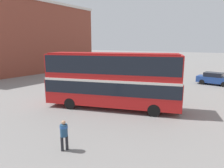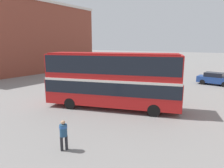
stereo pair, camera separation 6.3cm
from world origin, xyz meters
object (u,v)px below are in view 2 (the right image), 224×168
(double_decker_bus, at_px, (112,77))
(parked_car_kerb_far, at_px, (101,71))
(no_entry_sign, at_px, (58,80))
(parked_car_kerb_near, at_px, (215,79))
(pedestrian_foreground, at_px, (63,132))

(double_decker_bus, height_order, parked_car_kerb_far, double_decker_bus)
(double_decker_bus, xyz_separation_m, no_entry_sign, (-8.03, 0.98, -1.16))
(parked_car_kerb_near, relative_size, parked_car_kerb_far, 0.92)
(pedestrian_foreground, height_order, no_entry_sign, no_entry_sign)
(pedestrian_foreground, xyz_separation_m, parked_car_kerb_near, (3.61, 23.03, -0.17))
(double_decker_bus, bearing_deg, no_entry_sign, 152.89)
(double_decker_bus, height_order, pedestrian_foreground, double_decker_bus)
(no_entry_sign, bearing_deg, double_decker_bus, -6.98)
(pedestrian_foreground, distance_m, no_entry_sign, 12.79)
(no_entry_sign, bearing_deg, parked_car_kerb_near, 47.89)
(double_decker_bus, distance_m, parked_car_kerb_far, 18.09)
(double_decker_bus, height_order, parked_car_kerb_near, double_decker_bus)
(pedestrian_foreground, bearing_deg, no_entry_sign, -11.33)
(parked_car_kerb_near, bearing_deg, double_decker_bus, -105.36)
(double_decker_bus, relative_size, no_entry_sign, 5.07)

